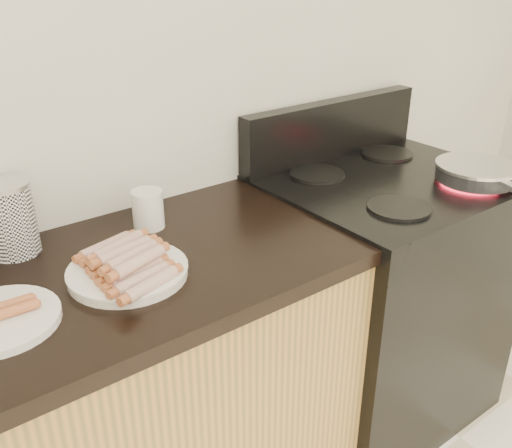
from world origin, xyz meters
TOP-DOWN VIEW (x-y plane):
  - wall_back at (0.00, 2.00)m, footprint 4.00×0.04m
  - stove at (0.78, 1.68)m, footprint 0.76×0.65m
  - stove_panel at (0.78, 1.96)m, footprint 0.76×0.06m
  - burner_near_left at (0.61, 1.51)m, footprint 0.18×0.18m
  - burner_near_right at (0.95, 1.51)m, footprint 0.18×0.18m
  - burner_far_left at (0.61, 1.84)m, footprint 0.18×0.18m
  - burner_far_right at (0.95, 1.84)m, footprint 0.18×0.18m
  - frying_pan at (0.96, 1.49)m, footprint 0.25×0.43m
  - main_plate at (-0.16, 1.65)m, footprint 0.30×0.30m
  - hotdog_pile at (-0.16, 1.65)m, footprint 0.14×0.28m
  - canister at (-0.32, 1.92)m, footprint 0.12×0.12m
  - mug at (0.00, 1.85)m, footprint 0.09×0.09m

SIDE VIEW (x-z plane):
  - stove at x=0.78m, z-range 0.00..0.91m
  - main_plate at x=-0.16m, z-range 0.90..0.92m
  - burner_near_left at x=0.61m, z-range 0.91..0.92m
  - burner_near_right at x=0.95m, z-range 0.91..0.92m
  - burner_far_left at x=0.61m, z-range 0.91..0.92m
  - burner_far_right at x=0.95m, z-range 0.91..0.92m
  - hotdog_pile at x=-0.16m, z-range 0.91..0.97m
  - frying_pan at x=0.96m, z-range 0.92..0.97m
  - mug at x=0.00m, z-range 0.90..1.00m
  - canister at x=-0.32m, z-range 0.90..1.09m
  - stove_panel at x=0.78m, z-range 0.91..1.11m
  - wall_back at x=0.00m, z-range 0.00..2.60m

